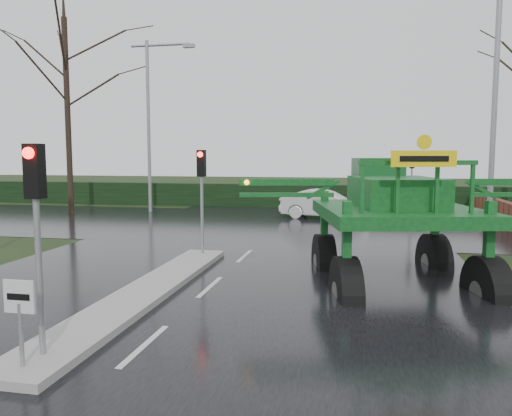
% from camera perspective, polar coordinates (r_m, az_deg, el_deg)
% --- Properties ---
extents(ground, '(140.00, 140.00, 0.00)m').
position_cam_1_polar(ground, '(9.30, -12.61, -15.20)').
color(ground, black).
rests_on(ground, ground).
extents(road_main, '(14.00, 80.00, 0.02)m').
position_cam_1_polar(road_main, '(18.56, 0.05, -4.36)').
color(road_main, black).
rests_on(road_main, ground).
extents(road_cross, '(80.00, 12.00, 0.02)m').
position_cam_1_polar(road_cross, '(24.40, 2.82, -1.87)').
color(road_cross, black).
rests_on(road_cross, ground).
extents(median_island, '(1.20, 10.00, 0.16)m').
position_cam_1_polar(median_island, '(12.39, -12.49, -9.39)').
color(median_island, gray).
rests_on(median_island, ground).
extents(hedge_row, '(44.00, 0.90, 1.50)m').
position_cam_1_polar(hedge_row, '(32.21, 4.95, 1.36)').
color(hedge_row, black).
rests_on(hedge_row, ground).
extents(keep_left_sign, '(0.50, 0.07, 1.35)m').
position_cam_1_polar(keep_left_sign, '(8.37, -25.39, -10.41)').
color(keep_left_sign, gray).
rests_on(keep_left_sign, ground).
extents(traffic_signal_near, '(0.26, 0.33, 3.52)m').
position_cam_1_polar(traffic_signal_near, '(8.49, -23.87, 0.42)').
color(traffic_signal_near, gray).
rests_on(traffic_signal_near, ground).
extents(traffic_signal_mid, '(0.26, 0.33, 3.52)m').
position_cam_1_polar(traffic_signal_mid, '(16.17, -6.24, 3.30)').
color(traffic_signal_mid, gray).
rests_on(traffic_signal_mid, ground).
extents(traffic_signal_far, '(0.26, 0.33, 3.52)m').
position_cam_1_polar(traffic_signal_far, '(28.07, 17.38, 4.19)').
color(traffic_signal_far, gray).
rests_on(traffic_signal_far, ground).
extents(street_light_right, '(3.85, 0.30, 10.00)m').
position_cam_1_polar(street_light_right, '(20.60, 24.86, 12.84)').
color(street_light_right, gray).
rests_on(street_light_right, ground).
extents(street_light_left_far, '(3.85, 0.30, 10.00)m').
position_cam_1_polar(street_light_left_far, '(30.41, -11.68, 10.87)').
color(street_light_left_far, gray).
rests_on(street_light_left_far, ground).
extents(tree_left_far, '(7.70, 7.70, 13.26)m').
position_cam_1_polar(tree_left_far, '(30.73, -20.83, 12.72)').
color(tree_left_far, black).
rests_on(tree_left_far, ground).
extents(crop_sprayer, '(8.37, 6.04, 4.77)m').
position_cam_1_polar(crop_sprayer, '(12.14, 10.20, 0.78)').
color(crop_sprayer, black).
rests_on(crop_sprayer, ground).
extents(white_sedan, '(4.81, 2.24, 1.53)m').
position_cam_1_polar(white_sedan, '(26.85, 7.83, -1.21)').
color(white_sedan, silver).
rests_on(white_sedan, ground).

